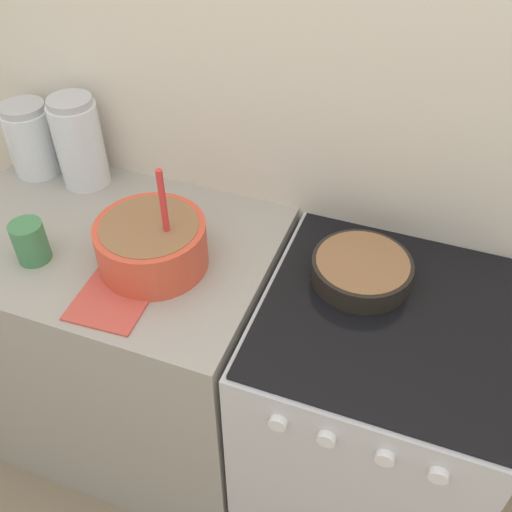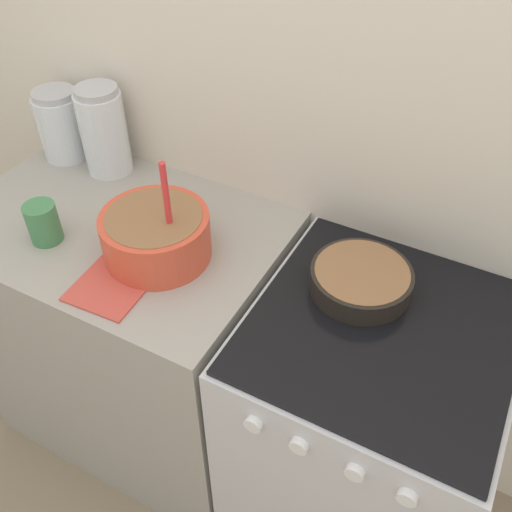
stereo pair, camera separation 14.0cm
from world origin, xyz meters
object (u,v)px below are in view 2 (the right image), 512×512
storage_jar_left (62,129)px  tin_can (43,223)px  baking_pan (361,279)px  storage_jar_middle (105,136)px  mixing_bowl (156,233)px  stove (359,435)px

storage_jar_left → tin_can: storage_jar_left is taller
baking_pan → storage_jar_middle: bearing=171.5°
mixing_bowl → tin_can: (-0.30, -0.09, -0.02)m
stove → baking_pan: baking_pan is taller
tin_can → storage_jar_left: bearing=124.5°
storage_jar_left → stove: bearing=-10.9°
stove → tin_can: size_ratio=8.45×
storage_jar_middle → baking_pan: bearing=-8.5°
stove → storage_jar_left: (-1.13, 0.22, 0.56)m
storage_jar_middle → tin_can: storage_jar_middle is taller
baking_pan → tin_can: (-0.80, -0.22, 0.02)m
stove → baking_pan: size_ratio=3.79×
tin_can → baking_pan: bearing=15.2°
mixing_bowl → storage_jar_left: bearing=154.4°
tin_can → storage_jar_middle: bearing=100.7°
tin_can → mixing_bowl: bearing=16.7°
tin_can → stove: bearing=8.2°
baking_pan → storage_jar_middle: size_ratio=0.91×
mixing_bowl → storage_jar_left: size_ratio=1.34×
mixing_bowl → storage_jar_middle: bearing=144.7°
mixing_bowl → storage_jar_middle: 0.45m
storage_jar_middle → stove: bearing=-12.8°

